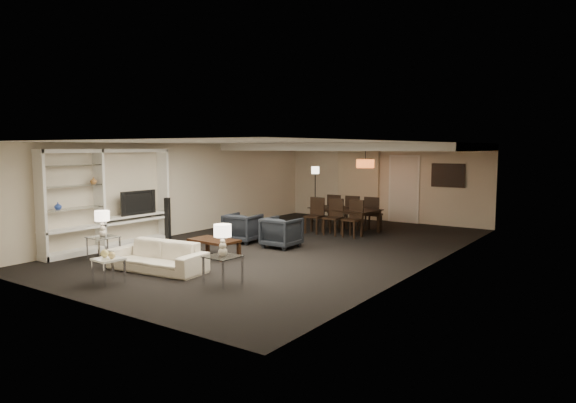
% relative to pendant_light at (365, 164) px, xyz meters
% --- Properties ---
extents(floor, '(11.00, 11.00, 0.00)m').
position_rel_pendant_light_xyz_m(floor, '(-0.30, -3.50, -1.92)').
color(floor, black).
rests_on(floor, ground).
extents(ceiling, '(7.00, 11.00, 0.02)m').
position_rel_pendant_light_xyz_m(ceiling, '(-0.30, -3.50, 0.58)').
color(ceiling, silver).
rests_on(ceiling, ground).
extents(wall_back, '(7.00, 0.02, 2.50)m').
position_rel_pendant_light_xyz_m(wall_back, '(-0.30, 2.00, -0.67)').
color(wall_back, beige).
rests_on(wall_back, ground).
extents(wall_front, '(7.00, 0.02, 2.50)m').
position_rel_pendant_light_xyz_m(wall_front, '(-0.30, -9.00, -0.67)').
color(wall_front, beige).
rests_on(wall_front, ground).
extents(wall_left, '(0.02, 11.00, 2.50)m').
position_rel_pendant_light_xyz_m(wall_left, '(-3.80, -3.50, -0.67)').
color(wall_left, beige).
rests_on(wall_left, ground).
extents(wall_right, '(0.02, 11.00, 2.50)m').
position_rel_pendant_light_xyz_m(wall_right, '(3.20, -3.50, -0.67)').
color(wall_right, beige).
rests_on(wall_right, ground).
extents(ceiling_soffit, '(7.00, 4.00, 0.20)m').
position_rel_pendant_light_xyz_m(ceiling_soffit, '(-0.30, 0.00, 0.48)').
color(ceiling_soffit, silver).
rests_on(ceiling_soffit, ceiling).
extents(curtains, '(1.50, 0.12, 2.40)m').
position_rel_pendant_light_xyz_m(curtains, '(-1.20, 1.92, -0.72)').
color(curtains, beige).
rests_on(curtains, wall_back).
extents(door, '(0.90, 0.05, 2.10)m').
position_rel_pendant_light_xyz_m(door, '(0.40, 1.97, -0.87)').
color(door, silver).
rests_on(door, wall_back).
extents(painting, '(0.95, 0.04, 0.65)m').
position_rel_pendant_light_xyz_m(painting, '(1.80, 1.96, -0.37)').
color(painting, '#142D38').
rests_on(painting, wall_back).
extents(media_unit, '(0.38, 3.40, 2.35)m').
position_rel_pendant_light_xyz_m(media_unit, '(-3.61, -6.10, -0.74)').
color(media_unit, white).
rests_on(media_unit, wall_left).
extents(pendant_light, '(0.52, 0.52, 0.24)m').
position_rel_pendant_light_xyz_m(pendant_light, '(0.00, 0.00, 0.00)').
color(pendant_light, '#D8591E').
rests_on(pendant_light, ceiling_soffit).
extents(sofa, '(2.04, 1.00, 0.57)m').
position_rel_pendant_light_xyz_m(sofa, '(-0.99, -6.95, -1.63)').
color(sofa, beige).
rests_on(sofa, floor).
extents(coffee_table, '(1.11, 0.68, 0.39)m').
position_rel_pendant_light_xyz_m(coffee_table, '(-0.99, -5.35, -1.73)').
color(coffee_table, black).
rests_on(coffee_table, floor).
extents(armchair_left, '(0.86, 0.88, 0.73)m').
position_rel_pendant_light_xyz_m(armchair_left, '(-1.59, -3.65, -1.55)').
color(armchair_left, black).
rests_on(armchair_left, floor).
extents(armchair_right, '(0.78, 0.81, 0.73)m').
position_rel_pendant_light_xyz_m(armchair_right, '(-0.39, -3.65, -1.55)').
color(armchair_right, black).
rests_on(armchair_right, floor).
extents(side_table_left, '(0.58, 0.58, 0.50)m').
position_rel_pendant_light_xyz_m(side_table_left, '(-2.69, -6.95, -1.67)').
color(side_table_left, silver).
rests_on(side_table_left, floor).
extents(side_table_right, '(0.57, 0.57, 0.50)m').
position_rel_pendant_light_xyz_m(side_table_right, '(0.71, -6.95, -1.67)').
color(side_table_right, silver).
rests_on(side_table_right, floor).
extents(table_lamp_left, '(0.34, 0.34, 0.56)m').
position_rel_pendant_light_xyz_m(table_lamp_left, '(-2.69, -6.95, -1.14)').
color(table_lamp_left, beige).
rests_on(table_lamp_left, side_table_left).
extents(table_lamp_right, '(0.34, 0.34, 0.56)m').
position_rel_pendant_light_xyz_m(table_lamp_right, '(0.71, -6.95, -1.14)').
color(table_lamp_right, beige).
rests_on(table_lamp_right, side_table_right).
extents(marble_table, '(0.49, 0.49, 0.45)m').
position_rel_pendant_light_xyz_m(marble_table, '(-0.99, -8.05, -1.70)').
color(marble_table, white).
rests_on(marble_table, floor).
extents(gold_gourd_a, '(0.14, 0.14, 0.14)m').
position_rel_pendant_light_xyz_m(gold_gourd_a, '(-1.09, -8.05, -1.40)').
color(gold_gourd_a, '#D9C873').
rests_on(gold_gourd_a, marble_table).
extents(gold_gourd_b, '(0.13, 0.13, 0.13)m').
position_rel_pendant_light_xyz_m(gold_gourd_b, '(-0.89, -8.05, -1.41)').
color(gold_gourd_b, '#ECC97D').
rests_on(gold_gourd_b, marble_table).
extents(television, '(1.02, 0.13, 0.59)m').
position_rel_pendant_light_xyz_m(television, '(-3.58, -5.35, -0.88)').
color(television, black).
rests_on(television, media_unit).
extents(vase_blue, '(0.15, 0.15, 0.16)m').
position_rel_pendant_light_xyz_m(vase_blue, '(-3.61, -7.38, -0.78)').
color(vase_blue, '#233E9B').
rests_on(vase_blue, media_unit).
extents(vase_amber, '(0.15, 0.15, 0.16)m').
position_rel_pendant_light_xyz_m(vase_amber, '(-3.61, -6.49, -0.28)').
color(vase_amber, '#B3763B').
rests_on(vase_amber, media_unit).
extents(floor_speaker, '(0.15, 0.15, 1.10)m').
position_rel_pendant_light_xyz_m(floor_speaker, '(-3.39, -4.51, -1.37)').
color(floor_speaker, black).
rests_on(floor_speaker, floor).
extents(dining_table, '(2.02, 1.29, 0.67)m').
position_rel_pendant_light_xyz_m(dining_table, '(-0.25, -0.79, -1.59)').
color(dining_table, black).
rests_on(dining_table, floor).
extents(chair_nl, '(0.49, 0.49, 0.99)m').
position_rel_pendant_light_xyz_m(chair_nl, '(-0.85, -1.44, -1.42)').
color(chair_nl, black).
rests_on(chair_nl, floor).
extents(chair_nm, '(0.47, 0.47, 0.99)m').
position_rel_pendant_light_xyz_m(chair_nm, '(-0.25, -1.44, -1.42)').
color(chair_nm, black).
rests_on(chair_nm, floor).
extents(chair_nr, '(0.50, 0.50, 0.99)m').
position_rel_pendant_light_xyz_m(chair_nr, '(0.35, -1.44, -1.42)').
color(chair_nr, black).
rests_on(chair_nr, floor).
extents(chair_fl, '(0.47, 0.47, 0.99)m').
position_rel_pendant_light_xyz_m(chair_fl, '(-0.85, -0.14, -1.42)').
color(chair_fl, black).
rests_on(chair_fl, floor).
extents(chair_fm, '(0.50, 0.50, 0.99)m').
position_rel_pendant_light_xyz_m(chair_fm, '(-0.25, -0.14, -1.42)').
color(chair_fm, black).
rests_on(chair_fm, floor).
extents(chair_fr, '(0.52, 0.52, 0.99)m').
position_rel_pendant_light_xyz_m(chair_fr, '(0.35, -0.14, -1.42)').
color(chair_fr, black).
rests_on(chair_fr, floor).
extents(floor_lamp, '(0.32, 0.32, 1.77)m').
position_rel_pendant_light_xyz_m(floor_lamp, '(-2.17, 0.75, -1.04)').
color(floor_lamp, black).
rests_on(floor_lamp, floor).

